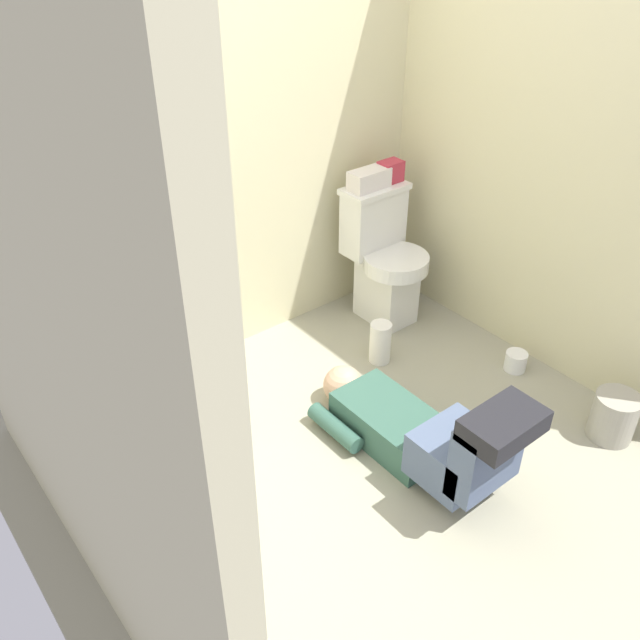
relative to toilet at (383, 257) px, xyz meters
name	(u,v)px	position (x,y,z in m)	size (l,w,h in m)	color
ground_plane	(358,444)	(-0.78, -0.70, -0.39)	(2.75, 2.95, 0.04)	#9C9881
wall_back	(217,118)	(-0.78, 0.31, 0.83)	(2.41, 0.08, 2.40)	beige
wall_left	(34,301)	(-1.94, -0.70, 0.83)	(0.08, 1.95, 2.40)	beige
wall_right	(568,123)	(0.39, -0.70, 0.83)	(0.08, 1.95, 2.40)	beige
toilet	(383,257)	(0.00, 0.00, 0.00)	(0.36, 0.46, 0.75)	white
vanity_cabinet	(142,354)	(-1.45, -0.06, 0.05)	(0.60, 0.53, 0.82)	silver
faucet	(108,247)	(-1.45, 0.09, 0.50)	(0.02, 0.02, 0.10)	silver
person_plumber	(422,432)	(-0.66, -0.96, -0.19)	(0.39, 1.06, 0.52)	#33594C
tissue_box	(369,179)	(-0.04, 0.09, 0.43)	(0.22, 0.11, 0.10)	silver
toiletry_bag	(390,171)	(0.11, 0.09, 0.44)	(0.12, 0.09, 0.11)	#B22D3F
soap_dispenser	(63,259)	(-1.64, 0.07, 0.52)	(0.06, 0.06, 0.17)	#36965E
bottle_white	(92,256)	(-1.54, 0.03, 0.52)	(0.04, 0.04, 0.13)	silver
bottle_clear	(105,248)	(-1.48, 0.04, 0.53)	(0.05, 0.05, 0.15)	silver
bottle_amber	(116,239)	(-1.42, 0.08, 0.53)	(0.05, 0.05, 0.16)	orange
bottle_blue	(134,235)	(-1.35, 0.04, 0.54)	(0.05, 0.05, 0.18)	#4363B6
trash_can	(614,416)	(0.13, -1.37, -0.26)	(0.20, 0.20, 0.22)	#9C9889
paper_towel_roll	(380,343)	(-0.30, -0.32, -0.26)	(0.11, 0.11, 0.22)	white
toilet_paper_roll	(516,361)	(0.19, -0.80, -0.32)	(0.11, 0.11, 0.10)	white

